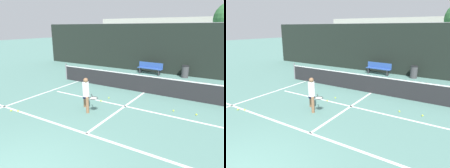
{
  "view_description": "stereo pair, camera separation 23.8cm",
  "coord_description": "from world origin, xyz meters",
  "views": [
    {
      "loc": [
        3.7,
        -1.71,
        3.34
      ],
      "look_at": [
        -0.61,
        5.49,
        0.95
      ],
      "focal_mm": 32.0,
      "sensor_mm": 36.0,
      "label": 1
    },
    {
      "loc": [
        3.9,
        -1.59,
        3.34
      ],
      "look_at": [
        -0.61,
        5.49,
        0.95
      ],
      "focal_mm": 32.0,
      "sensor_mm": 36.0,
      "label": 2
    }
  ],
  "objects": [
    {
      "name": "tennis_ball_scattered_3",
      "position": [
        1.97,
        6.11,
        0.03
      ],
      "size": [
        0.07,
        0.07,
        0.07
      ],
      "primitive_type": "sphere",
      "color": "#D1E033",
      "rests_on": "ground"
    },
    {
      "name": "court_service_line",
      "position": [
        0.0,
        5.58,
        0.0
      ],
      "size": [
        8.25,
        0.1,
        0.01
      ],
      "primitive_type": "cube",
      "color": "white",
      "rests_on": "ground"
    },
    {
      "name": "tennis_ball_scattered_6",
      "position": [
        -1.23,
        5.53,
        0.03
      ],
      "size": [
        0.07,
        0.07,
        0.07
      ],
      "primitive_type": "sphere",
      "color": "#D1E033",
      "rests_on": "ground"
    },
    {
      "name": "tennis_ball_scattered_1",
      "position": [
        2.85,
        6.2,
        0.03
      ],
      "size": [
        0.07,
        0.07,
        0.07
      ],
      "primitive_type": "sphere",
      "color": "#D1E033",
      "rests_on": "ground"
    },
    {
      "name": "tennis_ball_scattered_5",
      "position": [
        -1.13,
        6.06,
        0.03
      ],
      "size": [
        0.07,
        0.07,
        0.07
      ],
      "primitive_type": "sphere",
      "color": "#D1E033",
      "rests_on": "ground"
    },
    {
      "name": "tennis_ball_scattered_0",
      "position": [
        -3.52,
        2.81,
        0.03
      ],
      "size": [
        0.07,
        0.07,
        0.07
      ],
      "primitive_type": "sphere",
      "color": "#D1E033",
      "rests_on": "ground"
    },
    {
      "name": "fence_back",
      "position": [
        0.0,
        12.83,
        1.81
      ],
      "size": [
        24.0,
        0.06,
        3.64
      ],
      "color": "black",
      "rests_on": "ground"
    },
    {
      "name": "court_sideline_left",
      "position": [
        -4.51,
        5.32,
        0.0
      ],
      "size": [
        0.1,
        5.96,
        0.01
      ],
      "primitive_type": "cube",
      "color": "white",
      "rests_on": "ground"
    },
    {
      "name": "building_far",
      "position": [
        0.0,
        32.42,
        2.42
      ],
      "size": [
        36.0,
        2.4,
        4.85
      ],
      "primitive_type": "cube",
      "color": "#B2ADA3",
      "rests_on": "ground"
    },
    {
      "name": "player_practicing",
      "position": [
        -1.17,
        4.38,
        0.76
      ],
      "size": [
        1.1,
        0.74,
        1.41
      ],
      "rotation": [
        0.0,
        0.0,
        -0.74
      ],
      "color": "#8C6042",
      "rests_on": "ground"
    },
    {
      "name": "parked_car",
      "position": [
        -3.46,
        15.54,
        0.63
      ],
      "size": [
        1.84,
        4.05,
        1.5
      ],
      "color": "black",
      "rests_on": "ground"
    },
    {
      "name": "trash_bin",
      "position": [
        1.14,
        12.33,
        0.42
      ],
      "size": [
        0.49,
        0.49,
        0.83
      ],
      "color": "#3F3F42",
      "rests_on": "ground"
    },
    {
      "name": "tennis_ball_scattered_2",
      "position": [
        -3.78,
        2.68,
        0.03
      ],
      "size": [
        0.07,
        0.07,
        0.07
      ],
      "primitive_type": "sphere",
      "color": "#D1E033",
      "rests_on": "ground"
    },
    {
      "name": "court_center_mark",
      "position": [
        0.0,
        5.32,
        0.0
      ],
      "size": [
        0.1,
        4.96,
        0.01
      ],
      "primitive_type": "cube",
      "color": "white",
      "rests_on": "ground"
    },
    {
      "name": "court_baseline_near",
      "position": [
        0.0,
        2.84,
        0.0
      ],
      "size": [
        11.0,
        0.1,
        0.01
      ],
      "primitive_type": "cube",
      "color": "white",
      "rests_on": "ground"
    },
    {
      "name": "courtside_bench",
      "position": [
        -1.29,
        12.11,
        0.48
      ],
      "size": [
        1.87,
        0.47,
        0.86
      ],
      "rotation": [
        0.0,
        0.0,
        -0.05
      ],
      "color": "#2D519E",
      "rests_on": "ground"
    },
    {
      "name": "net",
      "position": [
        0.0,
        7.8,
        0.51
      ],
      "size": [
        11.09,
        0.09,
        1.07
      ],
      "color": "slate",
      "rests_on": "ground"
    }
  ]
}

